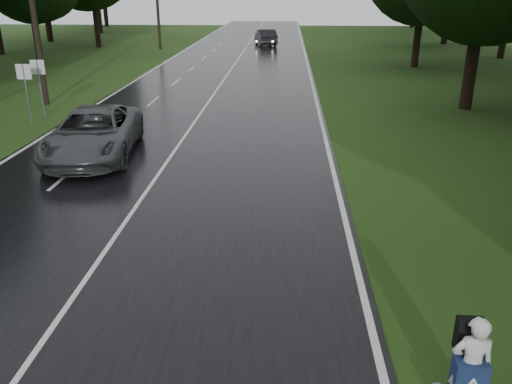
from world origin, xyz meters
TOP-DOWN VIEW (x-y plane):
  - ground at (0.00, 0.00)m, footprint 160.00×160.00m
  - road at (0.00, 20.00)m, footprint 12.00×140.00m
  - lane_center at (0.00, 20.00)m, footprint 0.12×140.00m
  - grey_car at (-2.77, 10.33)m, footprint 3.53×6.40m
  - far_car at (1.87, 49.21)m, footprint 2.69×5.19m
  - hitchhiker at (6.86, -1.44)m, footprint 0.61×0.55m
  - utility_pole_mid at (-8.50, 19.09)m, footprint 1.80×0.28m
  - utility_pole_far at (-8.50, 45.33)m, footprint 1.80×0.28m
  - road_sign_a at (-7.20, 14.62)m, footprint 0.65×0.10m
  - road_sign_b at (-7.20, 15.96)m, footprint 0.65×0.10m
  - tree_left_e at (-15.94, 34.68)m, footprint 7.46×7.46m
  - tree_left_f at (-15.19, 46.60)m, footprint 8.76×8.76m
  - tree_right_d at (13.31, 19.34)m, footprint 8.15×8.15m
  - tree_right_e at (14.05, 34.22)m, footprint 8.01×8.01m
  - tree_right_f at (17.69, 49.43)m, footprint 8.65×8.65m

SIDE VIEW (x-z plane):
  - ground at x=0.00m, z-range 0.00..0.00m
  - utility_pole_mid at x=-8.50m, z-range -4.88..4.88m
  - utility_pole_far at x=-8.50m, z-range -4.95..4.95m
  - road_sign_a at x=-7.20m, z-range -1.36..1.36m
  - road_sign_b at x=-7.20m, z-range -1.36..1.36m
  - tree_left_e at x=-15.94m, z-range -5.83..5.83m
  - tree_left_f at x=-15.19m, z-range -6.84..6.84m
  - tree_right_d at x=13.31m, z-range -6.37..6.37m
  - tree_right_e at x=14.05m, z-range -6.26..6.26m
  - tree_right_f at x=17.69m, z-range -6.75..6.75m
  - road at x=0.00m, z-range 0.00..0.04m
  - lane_center at x=0.00m, z-range 0.04..0.05m
  - hitchhiker at x=6.86m, z-range -0.06..1.58m
  - far_car at x=1.87m, z-range 0.04..1.67m
  - grey_car at x=-2.77m, z-range 0.04..1.74m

